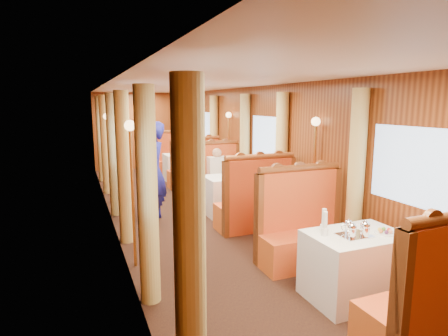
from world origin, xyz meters
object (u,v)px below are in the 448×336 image
banquette_near_aft (304,233)px  banquette_mid_aft (214,183)px  banquette_far_aft (175,160)px  banquette_near_fwd (437,308)px  table_mid (232,195)px  teapot_right (365,231)px  tea_tray (354,235)px  fruit_plate (385,232)px  banquette_mid_fwd (255,206)px  steward (154,172)px  teapot_back (348,228)px  teapot_left (352,233)px  rose_vase_mid (230,167)px  rose_vase_far (183,148)px  table_near (355,266)px  banquette_far_fwd (194,171)px  passenger (218,170)px  table_far (184,167)px

banquette_near_aft → banquette_mid_aft: bearing=90.0°
banquette_far_aft → banquette_near_fwd: bearing=-90.0°
table_mid → teapot_right: (-0.01, -3.62, 0.44)m
tea_tray → fruit_plate: size_ratio=1.51×
banquette_mid_fwd → steward: (-1.51, 1.12, 0.49)m
tea_tray → teapot_back: size_ratio=2.30×
teapot_left → steward: size_ratio=0.09×
rose_vase_mid → steward: size_ratio=0.20×
banquette_mid_fwd → teapot_left: size_ratio=8.24×
banquette_mid_aft → banquette_near_aft: bearing=-90.0°
banquette_near_fwd → banquette_mid_aft: 5.53m
rose_vase_far → steward: size_ratio=0.20×
banquette_mid_aft → rose_vase_far: 2.56m
teapot_left → teapot_right: 0.16m
banquette_near_aft → teapot_left: 1.19m
banquette_near_fwd → teapot_back: bearing=94.7°
banquette_near_aft → fruit_plate: 1.21m
teapot_right → steward: steward is taller
table_near → banquette_mid_fwd: banquette_mid_fwd is taller
banquette_far_fwd → teapot_left: size_ratio=8.24×
banquette_far_fwd → rose_vase_mid: (-0.03, -2.47, 0.50)m
table_mid → banquette_mid_aft: banquette_mid_aft is taller
teapot_right → fruit_plate: (0.29, 0.01, -0.05)m
banquette_far_fwd → teapot_back: size_ratio=9.08×
table_mid → passenger: bearing=90.0°
banquette_mid_fwd → tea_tray: (-0.08, -2.53, 0.33)m
banquette_mid_fwd → teapot_right: bearing=-90.1°
teapot_right → teapot_back: teapot_right is taller
banquette_near_fwd → banquette_mid_fwd: (0.00, 3.50, 0.00)m
banquette_far_fwd → steward: bearing=-122.3°
table_near → banquette_mid_aft: (0.00, 4.51, 0.05)m
teapot_back → rose_vase_mid: rose_vase_mid is taller
tea_tray → banquette_near_fwd: bearing=-85.3°
banquette_far_aft → fruit_plate: banquette_far_aft is taller
banquette_mid_fwd → rose_vase_mid: (-0.03, 1.03, 0.50)m
steward → banquette_mid_aft: bearing=138.1°
table_near → teapot_right: size_ratio=6.23×
banquette_far_aft → teapot_back: bearing=-90.6°
banquette_near_fwd → banquette_mid_aft: bearing=90.0°
table_far → tea_tray: bearing=-90.6°
fruit_plate → banquette_mid_aft: bearing=93.5°
banquette_near_fwd → teapot_back: banquette_near_fwd is taller
banquette_mid_fwd → table_far: (0.00, 4.51, -0.05)m
table_near → banquette_near_fwd: size_ratio=0.78×
banquette_near_fwd → teapot_back: size_ratio=9.08×
table_far → rose_vase_mid: size_ratio=2.92×
table_near → banquette_far_aft: 8.01m
rose_vase_mid → banquette_near_fwd: bearing=-89.6°
teapot_right → passenger: bearing=69.4°
table_mid → table_far: same height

